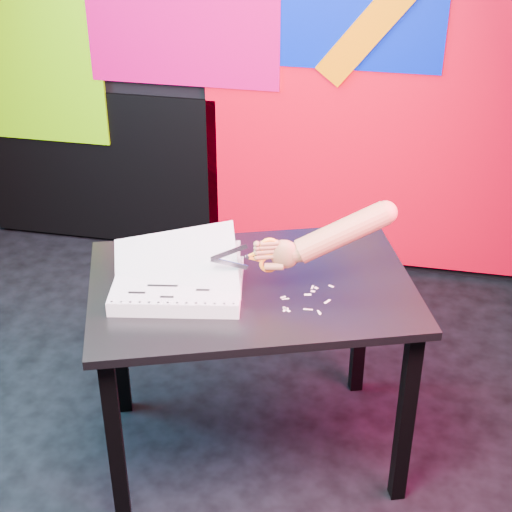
# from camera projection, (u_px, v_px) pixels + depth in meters

# --- Properties ---
(room) EXTENTS (3.01, 3.01, 2.71)m
(room) POSITION_uv_depth(u_px,v_px,m) (125.00, 108.00, 2.38)
(room) COLOR black
(room) RESTS_ON ground
(backdrop) EXTENTS (2.88, 0.05, 2.08)m
(backdrop) POSITION_uv_depth(u_px,v_px,m) (247.00, 87.00, 3.81)
(backdrop) COLOR #EC001A
(backdrop) RESTS_ON ground
(work_table) EXTENTS (1.26, 1.04, 0.75)m
(work_table) POSITION_uv_depth(u_px,v_px,m) (251.00, 309.00, 2.69)
(work_table) COLOR black
(work_table) RESTS_ON ground
(printout_stack) EXTENTS (0.48, 0.37, 0.22)m
(printout_stack) POSITION_uv_depth(u_px,v_px,m) (178.00, 285.00, 2.58)
(printout_stack) COLOR silver
(printout_stack) RESTS_ON work_table
(scissors) EXTENTS (0.21, 0.08, 0.13)m
(scissors) POSITION_uv_depth(u_px,v_px,m) (264.00, 256.00, 2.51)
(scissors) COLOR #A1A8B6
(scissors) RESTS_ON printout_stack
(hand_forearm) EXTENTS (0.43, 0.19, 0.22)m
(hand_forearm) POSITION_uv_depth(u_px,v_px,m) (333.00, 236.00, 2.51)
(hand_forearm) COLOR brown
(hand_forearm) RESTS_ON work_table
(paper_clippings) EXTENTS (0.17, 0.19, 0.00)m
(paper_clippings) POSITION_uv_depth(u_px,v_px,m) (306.00, 300.00, 2.55)
(paper_clippings) COLOR beige
(paper_clippings) RESTS_ON work_table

